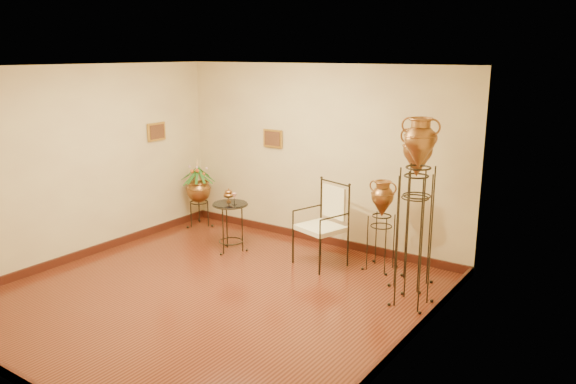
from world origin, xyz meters
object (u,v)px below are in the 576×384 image
Objects in this scene: armchair at (320,225)px; side_table at (231,226)px; planter_urn at (198,187)px; amphora_mid at (415,208)px; amphora_tall at (416,212)px.

side_table is (-1.41, -0.29, -0.20)m from armchair.
armchair reaches higher than side_table.
amphora_mid is at bearing -4.89° from planter_urn.
amphora_mid reaches higher than side_table.
amphora_mid reaches higher than planter_urn.
armchair is (-1.36, -0.04, -0.45)m from amphora_mid.
planter_urn is 1.29× the size of side_table.
amphora_tall reaches higher than armchair.
planter_urn is at bearing 168.29° from amphora_tall.
amphora_mid is 2.87m from side_table.
armchair is (2.71, -0.39, -0.09)m from planter_urn.
amphora_tall is 4.42m from planter_urn.
planter_urn is 2.74m from armchair.
amphora_mid is 2.18× the size of side_table.
amphora_tall is at bearing -0.63° from armchair.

